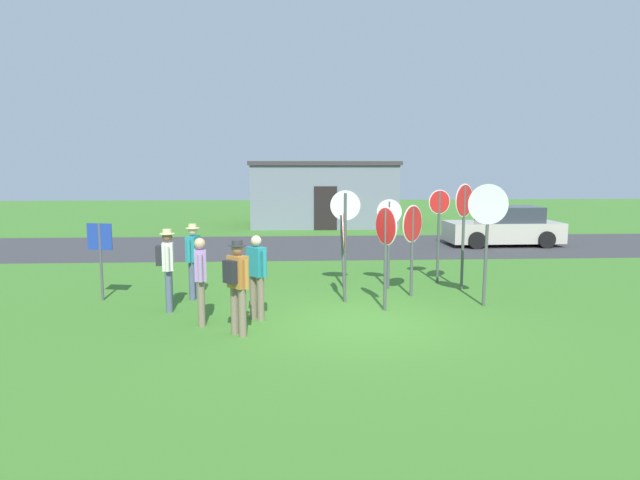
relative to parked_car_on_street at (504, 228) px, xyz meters
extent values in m
plane|color=#3D7528|center=(-6.98, -10.35, -0.69)|extent=(80.00, 80.00, 0.00)
cube|color=#38383A|center=(-6.98, 0.01, -0.68)|extent=(60.00, 6.40, 0.01)
cube|color=slate|center=(-6.58, 7.76, 0.86)|extent=(7.18, 4.56, 3.09)
cube|color=#383333|center=(-6.58, 7.76, 2.50)|extent=(7.38, 4.76, 0.20)
cube|color=black|center=(-6.58, 5.46, 0.36)|extent=(1.10, 0.08, 2.10)
cube|color=#B7B2A3|center=(-0.06, 0.00, -0.16)|extent=(4.32, 1.85, 0.76)
cube|color=#2D333D|center=(0.19, 0.00, 0.52)|extent=(2.25, 1.56, 0.60)
cylinder|color=black|center=(-1.38, -0.92, -0.37)|extent=(0.64, 0.23, 0.64)
cylinder|color=black|center=(-1.41, 0.88, -0.37)|extent=(0.64, 0.23, 0.64)
cylinder|color=black|center=(1.28, -0.89, -0.37)|extent=(0.64, 0.23, 0.64)
cylinder|color=black|center=(1.26, 0.91, -0.37)|extent=(0.64, 0.23, 0.64)
cylinder|color=#474C4C|center=(-7.11, -8.66, 0.29)|extent=(0.17, 0.09, 1.97)
cylinder|color=white|center=(-7.11, -8.66, 0.92)|extent=(0.14, 0.86, 0.86)
cylinder|color=red|center=(-7.10, -8.66, 0.92)|extent=(0.14, 0.80, 0.79)
cylinder|color=#474C4C|center=(-5.45, -8.18, 0.35)|extent=(0.10, 0.10, 2.08)
cylinder|color=white|center=(-5.45, -8.18, 1.03)|extent=(0.60, 0.66, 0.88)
cylinder|color=red|center=(-5.44, -8.18, 1.03)|extent=(0.56, 0.61, 0.81)
cylinder|color=#474C4C|center=(-4.42, -6.69, 0.50)|extent=(0.09, 0.09, 2.38)
cylinder|color=white|center=(-4.42, -6.69, 1.43)|extent=(0.61, 0.19, 0.63)
cylinder|color=red|center=(-4.42, -6.70, 1.43)|extent=(0.56, 0.18, 0.58)
cylinder|color=#474C4C|center=(-4.04, -9.13, 0.61)|extent=(0.15, 0.17, 2.59)
cylinder|color=white|center=(-4.04, -9.13, 1.54)|extent=(0.73, 0.55, 0.87)
cylinder|color=red|center=(-4.03, -9.13, 1.54)|extent=(0.67, 0.51, 0.80)
cylinder|color=#474C4C|center=(-5.85, -7.34, 0.40)|extent=(0.10, 0.14, 2.18)
cylinder|color=white|center=(-5.85, -7.34, 1.24)|extent=(0.59, 0.21, 0.62)
cylinder|color=red|center=(-5.84, -7.33, 1.24)|extent=(0.55, 0.20, 0.57)
cylinder|color=#474C4C|center=(-4.04, -7.54, 0.59)|extent=(0.10, 0.10, 2.55)
cylinder|color=white|center=(-4.04, -7.54, 1.52)|extent=(0.61, 0.56, 0.82)
cylinder|color=red|center=(-4.04, -7.55, 1.52)|extent=(0.57, 0.52, 0.76)
cylinder|color=#474C4C|center=(-6.30, -9.44, 0.38)|extent=(0.09, 0.09, 2.14)
cylinder|color=white|center=(-6.30, -9.44, 1.11)|extent=(0.32, 0.76, 0.81)
cylinder|color=red|center=(-6.31, -9.45, 1.11)|extent=(0.30, 0.70, 0.75)
cylinder|color=#474C4C|center=(-6.94, -7.42, 0.51)|extent=(0.08, 0.18, 2.40)
cylinder|color=white|center=(-6.94, -7.42, 1.40)|extent=(0.74, 0.09, 0.73)
cylinder|color=red|center=(-6.94, -7.41, 1.40)|extent=(0.68, 0.09, 0.68)
cylinder|color=#7A6B56|center=(-10.02, -10.19, -0.25)|extent=(0.14, 0.14, 0.88)
cylinder|color=#7A6B56|center=(-9.99, -10.41, -0.25)|extent=(0.14, 0.14, 0.88)
cube|color=#9E7AB2|center=(-10.00, -10.30, 0.48)|extent=(0.27, 0.39, 0.58)
cylinder|color=#9E7AB2|center=(-10.04, -10.06, 0.46)|extent=(0.09, 0.09, 0.52)
cylinder|color=#9E7AB2|center=(-9.97, -10.54, 0.46)|extent=(0.09, 0.09, 0.52)
sphere|color=tan|center=(-10.00, -10.30, 0.90)|extent=(0.21, 0.21, 0.21)
cylinder|color=#4C5670|center=(-10.86, -9.12, -0.25)|extent=(0.14, 0.14, 0.88)
cylinder|color=#4C5670|center=(-10.83, -9.33, -0.25)|extent=(0.14, 0.14, 0.88)
cube|color=beige|center=(-10.85, -9.23, 0.48)|extent=(0.27, 0.39, 0.58)
cylinder|color=beige|center=(-10.88, -8.99, 0.46)|extent=(0.09, 0.09, 0.52)
cylinder|color=beige|center=(-10.81, -9.46, 0.46)|extent=(0.09, 0.09, 0.52)
sphere|color=brown|center=(-10.85, -9.23, 0.90)|extent=(0.21, 0.21, 0.21)
cylinder|color=beige|center=(-10.85, -9.23, 0.95)|extent=(0.31, 0.31, 0.02)
cylinder|color=beige|center=(-10.85, -9.23, 1.00)|extent=(0.19, 0.19, 0.09)
cube|color=#232328|center=(-11.01, -9.25, 0.50)|extent=(0.18, 0.28, 0.40)
cylinder|color=#7A6B56|center=(-9.04, -9.91, -0.25)|extent=(0.14, 0.14, 0.88)
cylinder|color=#7A6B56|center=(-8.88, -10.06, -0.25)|extent=(0.14, 0.14, 0.88)
cube|color=teal|center=(-8.96, -9.99, 0.48)|extent=(0.41, 0.41, 0.58)
cylinder|color=teal|center=(-9.13, -9.81, 0.46)|extent=(0.09, 0.09, 0.52)
cylinder|color=teal|center=(-8.79, -10.16, 0.46)|extent=(0.09, 0.09, 0.52)
sphere|color=beige|center=(-8.96, -9.99, 0.90)|extent=(0.21, 0.21, 0.21)
cylinder|color=#4C5670|center=(-10.47, -8.08, -0.25)|extent=(0.14, 0.14, 0.88)
cylinder|color=#4C5670|center=(-10.53, -8.29, -0.25)|extent=(0.14, 0.14, 0.88)
cube|color=teal|center=(-10.50, -8.19, 0.48)|extent=(0.31, 0.41, 0.58)
cylinder|color=teal|center=(-10.44, -7.96, 0.46)|extent=(0.09, 0.09, 0.52)
cylinder|color=teal|center=(-10.57, -8.42, 0.46)|extent=(0.09, 0.09, 0.52)
sphere|color=beige|center=(-10.50, -8.19, 0.90)|extent=(0.21, 0.21, 0.21)
cylinder|color=beige|center=(-10.50, -8.19, 0.95)|extent=(0.32, 0.32, 0.02)
cylinder|color=beige|center=(-10.50, -8.19, 1.00)|extent=(0.19, 0.19, 0.09)
cylinder|color=#7A6B56|center=(-9.31, -10.94, -0.25)|extent=(0.14, 0.14, 0.88)
cylinder|color=#7A6B56|center=(-9.15, -11.10, -0.25)|extent=(0.14, 0.14, 0.88)
cube|color=#B27533|center=(-9.23, -11.02, 0.48)|extent=(0.41, 0.41, 0.58)
cylinder|color=#B27533|center=(-9.40, -10.85, 0.46)|extent=(0.09, 0.09, 0.52)
cylinder|color=#B27533|center=(-9.06, -11.19, 0.46)|extent=(0.09, 0.09, 0.52)
sphere|color=#9E7051|center=(-9.23, -11.02, 0.90)|extent=(0.21, 0.21, 0.21)
cylinder|color=#333338|center=(-9.23, -11.02, 0.95)|extent=(0.32, 0.31, 0.02)
cylinder|color=#333338|center=(-9.23, -11.02, 1.00)|extent=(0.19, 0.19, 0.09)
cube|color=#232328|center=(-9.35, -11.14, 0.50)|extent=(0.28, 0.28, 0.40)
cylinder|color=#4C4C51|center=(-12.57, -8.21, 0.19)|extent=(0.06, 0.06, 1.76)
cube|color=#1E389E|center=(-12.57, -8.21, 0.78)|extent=(0.59, 0.16, 0.60)
camera|label=1|loc=(-8.30, -20.70, 2.34)|focal=30.83mm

